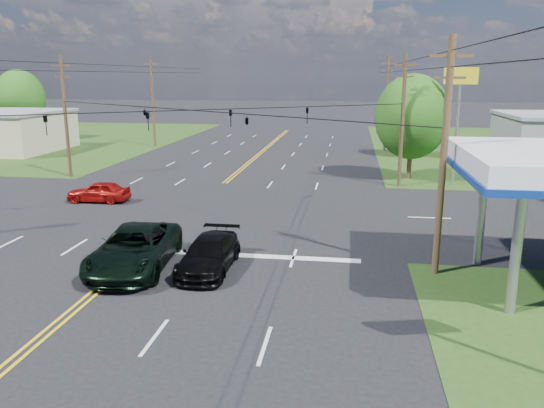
% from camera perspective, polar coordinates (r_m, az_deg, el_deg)
% --- Properties ---
extents(ground, '(280.00, 280.00, 0.00)m').
position_cam_1_polar(ground, '(32.81, -8.40, -0.56)').
color(ground, black).
rests_on(ground, ground).
extents(grass_nw, '(46.00, 48.00, 0.03)m').
position_cam_1_polar(grass_nw, '(76.99, -26.97, 6.26)').
color(grass_nw, '#234315').
rests_on(grass_nw, ground).
extents(stop_bar, '(10.00, 0.50, 0.02)m').
position_cam_1_polar(stop_bar, '(24.19, -2.43, -5.62)').
color(stop_bar, silver).
rests_on(stop_bar, ground).
extents(pole_se, '(1.60, 0.28, 9.50)m').
position_cam_1_polar(pole_se, '(21.94, 17.98, 4.96)').
color(pole_se, '#44311D').
rests_on(pole_se, ground).
extents(pole_nw, '(1.60, 0.28, 9.50)m').
position_cam_1_polar(pole_nw, '(45.42, -21.34, 8.88)').
color(pole_nw, '#44311D').
rests_on(pole_nw, ground).
extents(pole_ne, '(1.60, 0.28, 9.50)m').
position_cam_1_polar(pole_ne, '(39.70, 13.85, 8.85)').
color(pole_ne, '#44311D').
rests_on(pole_ne, ground).
extents(pole_left_far, '(1.60, 0.28, 10.00)m').
position_cam_1_polar(pole_left_far, '(62.61, -12.71, 10.78)').
color(pole_left_far, '#44311D').
rests_on(pole_left_far, ground).
extents(pole_right_far, '(1.60, 0.28, 10.00)m').
position_cam_1_polar(pole_right_far, '(58.60, 12.21, 10.63)').
color(pole_right_far, '#44311D').
rests_on(pole_right_far, ground).
extents(span_wire_signals, '(26.00, 18.00, 1.13)m').
position_cam_1_polar(span_wire_signals, '(31.89, -8.77, 9.94)').
color(span_wire_signals, black).
rests_on(span_wire_signals, ground).
extents(power_lines, '(26.04, 100.00, 0.64)m').
position_cam_1_polar(power_lines, '(29.92, -10.12, 14.65)').
color(power_lines, black).
rests_on(power_lines, ground).
extents(tree_right_a, '(5.70, 5.70, 8.18)m').
position_cam_1_polar(tree_right_a, '(42.78, 14.84, 9.05)').
color(tree_right_a, '#44311D').
rests_on(tree_right_a, ground).
extents(tree_right_b, '(4.94, 4.94, 7.09)m').
position_cam_1_polar(tree_right_b, '(55.01, 16.10, 9.23)').
color(tree_right_b, '#44311D').
rests_on(tree_right_b, ground).
extents(tree_far_l, '(6.08, 6.08, 8.72)m').
position_cam_1_polar(tree_far_l, '(74.93, -25.50, 10.25)').
color(tree_far_l, '#44311D').
rests_on(tree_far_l, ground).
extents(pickup_dkgreen, '(3.47, 6.54, 1.75)m').
position_cam_1_polar(pickup_dkgreen, '(23.15, -14.57, -4.68)').
color(pickup_dkgreen, black).
rests_on(pickup_dkgreen, ground).
extents(suv_black, '(1.98, 4.83, 1.40)m').
position_cam_1_polar(suv_black, '(22.44, -6.77, -5.37)').
color(suv_black, black).
rests_on(suv_black, ground).
extents(sedan_red, '(4.03, 1.76, 1.35)m').
position_cam_1_polar(sedan_red, '(36.01, -18.16, 1.27)').
color(sedan_red, '#9E0E0B').
rests_on(sedan_red, ground).
extents(polesign_ne, '(2.31, 0.96, 8.55)m').
position_cam_1_polar(polesign_ne, '(41.15, 19.53, 11.17)').
color(polesign_ne, '#A5A5AA').
rests_on(polesign_ne, ground).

